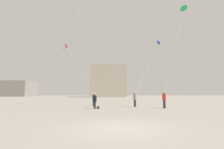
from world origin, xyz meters
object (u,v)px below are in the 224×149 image
at_px(person_in_red, 164,99).
at_px(kite_cobalt_diamond, 159,43).
at_px(person_in_blue, 94,99).
at_px(person_in_grey, 135,99).
at_px(handbag_beside_flyer, 98,108).
at_px(person_in_black, 95,100).
at_px(building_centre_hall, 107,82).
at_px(kite_emerald_diamond, 183,9).
at_px(building_left_hall, 17,89).
at_px(kite_magenta_delta, 67,47).

height_order(person_in_red, kite_cobalt_diamond, kite_cobalt_diamond).
xyz_separation_m(person_in_blue, person_in_grey, (5.03, -1.43, 0.06)).
bearing_deg(person_in_blue, handbag_beside_flyer, -16.85).
relative_size(person_in_black, building_centre_hall, 0.09).
xyz_separation_m(kite_emerald_diamond, building_left_hall, (-66.05, 75.60, -10.10)).
xyz_separation_m(person_in_black, building_left_hall, (-53.09, 81.98, 3.60)).
distance_m(person_in_blue, building_left_hall, 94.26).
distance_m(kite_cobalt_diamond, building_centre_hall, 46.75).
height_order(building_centre_hall, handbag_beside_flyer, building_centre_hall).
distance_m(person_in_black, building_left_hall, 97.73).
bearing_deg(kite_magenta_delta, handbag_beside_flyer, -54.34).
bearing_deg(person_in_black, building_centre_hall, 25.55).
height_order(person_in_black, building_centre_hall, building_centre_hall).
xyz_separation_m(person_in_grey, building_centre_hall, (-3.66, 62.28, 6.61)).
bearing_deg(person_in_red, kite_magenta_delta, -19.32).
height_order(kite_cobalt_diamond, kite_magenta_delta, kite_cobalt_diamond).
bearing_deg(building_left_hall, handbag_beside_flyer, -56.87).
xyz_separation_m(kite_emerald_diamond, building_centre_hall, (-12.05, 58.32, -7.00)).
relative_size(person_in_blue, person_in_red, 0.92).
xyz_separation_m(person_in_grey, kite_cobalt_diamond, (8.72, 17.58, 12.52)).
distance_m(person_in_red, handbag_beside_flyer, 7.13).
distance_m(person_in_black, kite_magenta_delta, 12.00).
height_order(person_in_black, kite_magenta_delta, kite_magenta_delta).
distance_m(person_in_grey, kite_emerald_diamond, 16.47).
xyz_separation_m(kite_emerald_diamond, handbag_beside_flyer, (-12.61, -6.28, -14.46)).
relative_size(kite_emerald_diamond, kite_cobalt_diamond, 0.75).
bearing_deg(person_in_red, handbag_beside_flyer, 13.42).
distance_m(building_left_hall, building_centre_hall, 56.78).
bearing_deg(building_left_hall, kite_magenta_delta, -57.13).
xyz_separation_m(person_in_black, handbag_beside_flyer, (0.35, 0.10, -0.75)).
bearing_deg(person_in_grey, handbag_beside_flyer, -131.38).
bearing_deg(building_centre_hall, person_in_black, -90.81).
bearing_deg(kite_cobalt_diamond, kite_magenta_delta, -145.88).
relative_size(person_in_blue, kite_magenta_delta, 0.21).
relative_size(person_in_grey, kite_magenta_delta, 0.23).
xyz_separation_m(kite_magenta_delta, handbag_beside_flyer, (5.38, -7.49, -8.57)).
bearing_deg(building_centre_hall, kite_cobalt_diamond, -74.53).
relative_size(person_in_red, building_left_hall, 0.10).
bearing_deg(building_centre_hall, kite_emerald_diamond, -78.32).
xyz_separation_m(building_left_hall, handbag_beside_flyer, (53.44, -81.88, -4.36)).
distance_m(kite_emerald_diamond, building_centre_hall, 59.96).
bearing_deg(handbag_beside_flyer, person_in_grey, 28.81).
bearing_deg(building_centre_hall, person_in_blue, -91.30).
xyz_separation_m(person_in_blue, kite_magenta_delta, (-4.56, 3.74, 7.78)).
bearing_deg(person_in_red, building_centre_hall, -73.70).
height_order(kite_emerald_diamond, building_left_hall, kite_emerald_diamond).
xyz_separation_m(person_in_black, building_centre_hall, (0.91, 64.70, 6.71)).
bearing_deg(person_in_grey, person_in_blue, -176.07).
height_order(person_in_blue, person_in_red, person_in_red).
bearing_deg(kite_cobalt_diamond, building_left_hall, 136.96).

